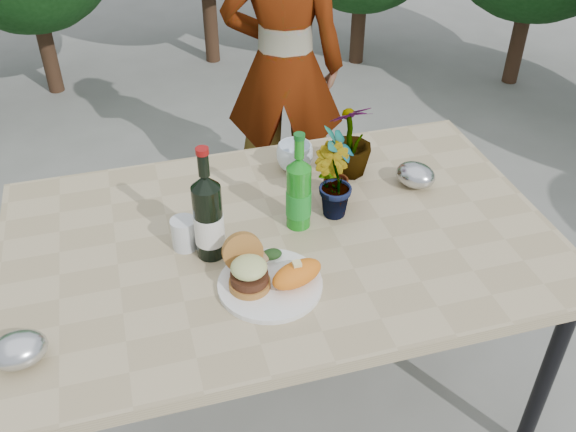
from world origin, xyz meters
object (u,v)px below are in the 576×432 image
object	(u,v)px
patio_table	(281,250)
person	(284,67)
dinner_plate	(270,284)
wine_bottle	(208,218)

from	to	relation	value
patio_table	person	bearing A→B (deg)	74.08
patio_table	person	xyz separation A→B (m)	(0.33, 1.14, 0.05)
patio_table	dinner_plate	bearing A→B (deg)	-112.58
person	patio_table	bearing A→B (deg)	92.53
patio_table	wine_bottle	bearing A→B (deg)	-173.20
patio_table	dinner_plate	distance (m)	0.23
patio_table	dinner_plate	xyz separation A→B (m)	(-0.08, -0.20, 0.06)
wine_bottle	dinner_plate	bearing A→B (deg)	-64.40
dinner_plate	wine_bottle	world-z (taller)	wine_bottle
patio_table	dinner_plate	world-z (taller)	dinner_plate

